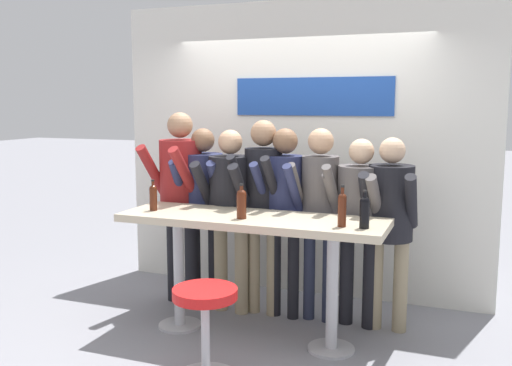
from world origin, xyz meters
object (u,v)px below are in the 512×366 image
object	(u,v)px
wine_bottle_0	(242,202)
wine_bottle_1	(342,208)
wine_bottle_3	(153,196)
person_rightmost	(390,213)
tasting_table	(252,236)
person_far_left	(180,187)
person_center_left	(230,202)
person_right	(319,202)
person_center_right	(284,201)
person_far_right	(359,213)
person_left	(203,197)
person_center	(263,194)
wine_bottle_2	(365,211)
bar_stool	(205,319)

from	to	relation	value
wine_bottle_0	wine_bottle_1	size ratio (longest dim) A/B	0.89
wine_bottle_3	person_rightmost	bearing A→B (deg)	18.90
tasting_table	person_far_left	size ratio (longest dim) A/B	1.18
person_center_left	person_right	distance (m)	0.80
person_center_right	person_far_right	bearing A→B (deg)	8.22
person_left	person_rightmost	xyz separation A→B (m)	(1.70, -0.01, -0.03)
person_rightmost	person_center	bearing A→B (deg)	-179.23
wine_bottle_0	wine_bottle_2	world-z (taller)	wine_bottle_2
person_center_left	person_right	xyz separation A→B (m)	(0.79, 0.07, 0.03)
tasting_table	wine_bottle_2	distance (m)	0.95
person_left	person_center	size ratio (longest dim) A/B	0.95
person_right	person_center	bearing A→B (deg)	-173.64
wine_bottle_3	person_far_left	bearing A→B (deg)	97.14
person_center_right	wine_bottle_1	bearing A→B (deg)	-39.57
person_right	wine_bottle_2	xyz separation A→B (m)	(0.50, -0.67, 0.08)
person_right	wine_bottle_1	xyz separation A→B (m)	(0.34, -0.67, 0.09)
person_left	person_center	world-z (taller)	person_center
tasting_table	person_rightmost	xyz separation A→B (m)	(0.99, 0.56, 0.15)
person_left	person_rightmost	world-z (taller)	person_left
person_far_left	wine_bottle_3	size ratio (longest dim) A/B	7.00
person_center	person_center_right	size ratio (longest dim) A/B	1.04
person_left	person_center_left	xyz separation A→B (m)	(0.31, -0.09, -0.01)
tasting_table	person_left	bearing A→B (deg)	140.86
person_far_right	wine_bottle_0	distance (m)	1.04
person_right	wine_bottle_2	distance (m)	0.84
person_rightmost	tasting_table	bearing A→B (deg)	-151.33
wine_bottle_2	person_left	bearing A→B (deg)	156.87
bar_stool	person_rightmost	distance (m)	1.77
wine_bottle_1	wine_bottle_3	world-z (taller)	wine_bottle_1
person_far_right	wine_bottle_0	xyz separation A→B (m)	(-0.78, -0.67, 0.15)
person_far_right	person_rightmost	size ratio (longest dim) A/B	0.99
person_center_right	wine_bottle_3	world-z (taller)	person_center_right
person_center_right	bar_stool	bearing A→B (deg)	-90.37
wine_bottle_0	person_center	bearing A→B (deg)	95.62
tasting_table	person_far_right	world-z (taller)	person_far_right
person_left	wine_bottle_3	xyz separation A→B (m)	(-0.14, -0.64, 0.10)
person_far_right	wine_bottle_3	size ratio (longest dim) A/B	6.21
person_center	wine_bottle_1	world-z (taller)	person_center
person_center_right	wine_bottle_1	xyz separation A→B (m)	(0.65, -0.64, 0.09)
person_left	person_far_left	bearing A→B (deg)	-177.69
person_rightmost	person_center_left	bearing A→B (deg)	-177.42
person_center	wine_bottle_0	distance (m)	0.65
person_far_left	wine_bottle_2	bearing A→B (deg)	-9.26
bar_stool	person_center_right	xyz separation A→B (m)	(0.13, 1.30, 0.61)
bar_stool	wine_bottle_1	distance (m)	1.23
bar_stool	person_right	xyz separation A→B (m)	(0.43, 1.33, 0.61)
person_center_left	person_center	xyz separation A→B (m)	(0.29, 0.05, 0.07)
person_center	person_center_right	bearing A→B (deg)	2.16
wine_bottle_1	bar_stool	bearing A→B (deg)	-139.72
person_left	person_right	bearing A→B (deg)	-8.74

